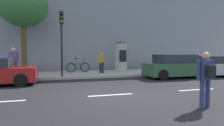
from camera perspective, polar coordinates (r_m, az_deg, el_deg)
ground_plane at (r=8.01m, az=-0.39°, el=-9.07°), size 80.00×80.00×0.00m
sidewalk_curb at (r=14.78m, az=-7.71°, el=-3.11°), size 36.00×4.00×0.15m
lane_markings at (r=8.01m, az=-0.39°, el=-9.05°), size 25.80×0.16×0.01m
building_backdrop at (r=20.05m, az=-9.96°, el=14.73°), size 36.00×5.00×11.42m
traffic_light at (r=12.83m, az=-14.11°, el=8.27°), size 0.24×0.45×3.99m
poster_column at (r=16.04m, az=2.56°, el=2.09°), size 1.06×1.06×2.42m
street_tree at (r=15.55m, az=-23.88°, el=14.44°), size 3.34×3.34×6.11m
pedestrian_with_bag at (r=6.70m, az=25.07°, el=-2.99°), size 0.64×0.42×1.70m
pedestrian_in_light_jacket at (r=13.64m, az=-26.07°, el=0.86°), size 0.61×0.25×1.80m
pedestrian_in_dark_shirt at (r=14.59m, az=-2.91°, el=0.55°), size 0.51×0.51×1.48m
bicycle_leaning at (r=15.38m, az=-9.61°, el=-1.15°), size 1.77×0.22×1.09m
parked_car_blue at (r=13.77m, az=17.86°, el=-0.97°), size 4.33×1.95×1.52m
parked_car_dark at (r=15.60m, az=26.98°, el=-0.86°), size 4.44×2.12×1.40m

